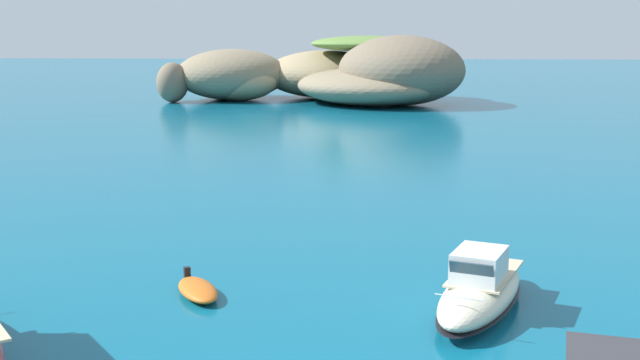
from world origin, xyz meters
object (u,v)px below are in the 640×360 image
at_px(dinghy_tender, 198,290).
at_px(motorboat_cream, 480,289).
at_px(islet_small, 230,77).
at_px(islet_large, 366,74).

bearing_deg(dinghy_tender, motorboat_cream, -5.50).
bearing_deg(dinghy_tender, islet_small, 98.33).
bearing_deg(islet_small, dinghy_tender, -81.67).
relative_size(islet_small, motorboat_cream, 2.52).
height_order(islet_large, islet_small, islet_large).
bearing_deg(islet_large, islet_small, 173.06).
height_order(islet_small, dinghy_tender, islet_small).
relative_size(islet_small, dinghy_tender, 6.23).
bearing_deg(islet_small, motorboat_cream, -74.91).
distance_m(islet_large, islet_small, 16.14).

